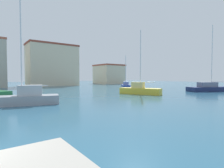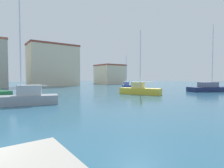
# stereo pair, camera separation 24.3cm
# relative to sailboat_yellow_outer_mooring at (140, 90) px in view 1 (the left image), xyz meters

# --- Properties ---
(water) EXTENTS (160.00, 160.00, 0.00)m
(water) POSITION_rel_sailboat_yellow_outer_mooring_xyz_m (-4.77, 6.82, -0.64)
(water) COLOR #285670
(water) RESTS_ON ground
(sailboat_yellow_outer_mooring) EXTENTS (3.96, 6.21, 9.36)m
(sailboat_yellow_outer_mooring) POSITION_rel_sailboat_yellow_outer_mooring_xyz_m (0.00, 0.00, 0.00)
(sailboat_yellow_outer_mooring) COLOR gold
(sailboat_yellow_outer_mooring) RESTS_ON water
(sailboat_blue_behind_lamppost) EXTENTS (4.74, 5.79, 7.82)m
(sailboat_blue_behind_lamppost) POSITION_rel_sailboat_yellow_outer_mooring_xyz_m (9.61, 14.19, -0.10)
(sailboat_blue_behind_lamppost) COLOR #233D93
(sailboat_blue_behind_lamppost) RESTS_ON water
(sailboat_navy_center_channel) EXTENTS (8.84, 5.80, 11.69)m
(sailboat_navy_center_channel) POSITION_rel_sailboat_yellow_outer_mooring_xyz_m (13.94, -3.77, -0.04)
(sailboat_navy_center_channel) COLOR #19234C
(sailboat_navy_center_channel) RESTS_ON water
(sailboat_grey_mid_harbor) EXTENTS (6.63, 3.57, 9.57)m
(sailboat_grey_mid_harbor) POSITION_rel_sailboat_yellow_outer_mooring_xyz_m (-15.74, -0.67, -0.01)
(sailboat_grey_mid_harbor) COLOR gray
(sailboat_grey_mid_harbor) RESTS_ON water
(yacht_club) EXTENTS (13.84, 7.66, 12.04)m
(yacht_club) POSITION_rel_sailboat_yellow_outer_mooring_xyz_m (-1.82, 33.63, 5.39)
(yacht_club) COLOR beige
(yacht_club) RESTS_ON ground
(waterfront_apartments) EXTENTS (9.09, 9.65, 7.24)m
(waterfront_apartments) POSITION_rel_sailboat_yellow_outer_mooring_xyz_m (20.65, 36.46, 2.99)
(waterfront_apartments) COLOR beige
(waterfront_apartments) RESTS_ON ground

